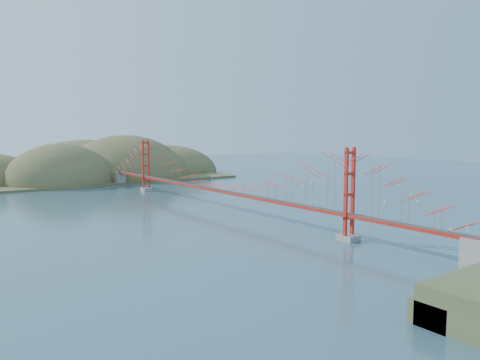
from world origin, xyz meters
TOP-DOWN VIEW (x-y plane):
  - ground at (0.00, 0.00)m, footprint 320.00×320.00m
  - bridge at (0.00, 0.18)m, footprint 2.20×94.40m
  - far_headlands at (2.21, 68.52)m, footprint 84.00×58.00m
  - sailboat_17 at (47.98, 24.97)m, footprint 0.59×0.56m
  - sailboat_14 at (26.11, 2.90)m, footprint 0.65×0.65m
  - sailboat_2 at (28.28, -13.97)m, footprint 0.60×0.54m
  - sailboat_12 at (25.40, 42.00)m, footprint 0.51×0.42m
  - sailboat_3 at (20.49, 7.54)m, footprint 0.66×0.66m
  - sailboat_9 at (35.31, 15.92)m, footprint 0.55×0.62m
  - sailboat_4 at (28.85, -2.87)m, footprint 0.57×0.57m
  - sailboat_8 at (40.31, 17.84)m, footprint 0.60×0.49m
  - sailboat_15 at (22.62, 32.65)m, footprint 0.59×0.60m
  - sailboat_16 at (23.28, 22.97)m, footprint 0.71×0.71m
  - sailboat_5 at (43.49, -9.26)m, footprint 0.54×0.61m
  - sailboat_13 at (36.34, -15.76)m, footprint 0.66×0.66m
  - sailboat_0 at (20.91, -6.94)m, footprint 0.51×0.53m
  - sailboat_7 at (32.86, 18.55)m, footprint 0.50×0.46m
  - sailboat_1 at (33.42, 3.98)m, footprint 0.57×0.57m
  - sailboat_10 at (16.18, -34.28)m, footprint 0.56×0.65m
  - sailboat_6 at (23.64, -10.59)m, footprint 0.66×0.66m
  - sailboat_extra_0 at (19.99, -34.51)m, footprint 0.51×0.48m

SIDE VIEW (x-z plane):
  - ground at x=0.00m, z-range 0.00..0.00m
  - far_headlands at x=2.21m, z-range -12.50..12.50m
  - sailboat_7 at x=32.86m, z-range -0.15..0.41m
  - sailboat_extra_0 at x=19.99m, z-range -0.15..0.42m
  - sailboat_12 at x=25.40m, z-range -0.16..0.43m
  - sailboat_4 at x=28.85m, z-range -0.16..0.44m
  - sailboat_0 at x=20.91m, z-range -0.16..0.44m
  - sailboat_1 at x=33.42m, z-range -0.16..0.44m
  - sailboat_17 at x=47.98m, z-range -0.18..0.48m
  - sailboat_15 at x=22.62m, z-range -0.19..0.49m
  - sailboat_2 at x=28.28m, z-range -0.19..0.49m
  - sailboat_14 at x=26.11m, z-range -0.19..0.49m
  - sailboat_3 at x=20.49m, z-range -0.19..0.50m
  - sailboat_5 at x=43.49m, z-range -0.20..0.50m
  - sailboat_13 at x=36.34m, z-range -0.20..0.51m
  - sailboat_9 at x=35.31m, z-range -0.20..0.51m
  - sailboat_8 at x=40.31m, z-range -0.20..0.51m
  - sailboat_6 at x=23.64m, z-range -0.21..0.53m
  - sailboat_16 at x=23.28m, z-range -0.21..0.53m
  - sailboat_10 at x=16.18m, z-range -0.21..0.53m
  - bridge at x=0.00m, z-range 1.01..13.01m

